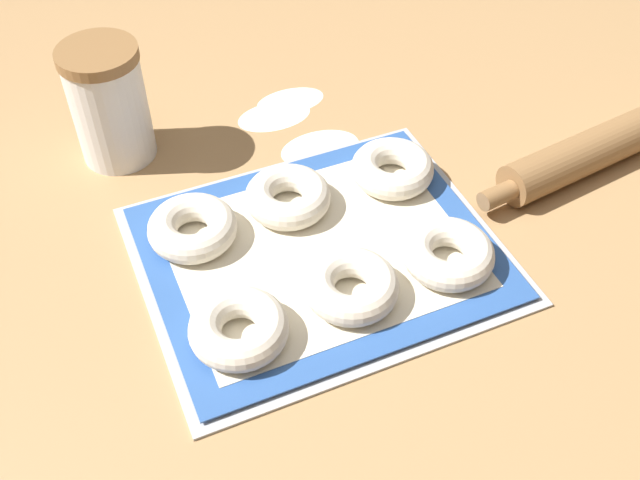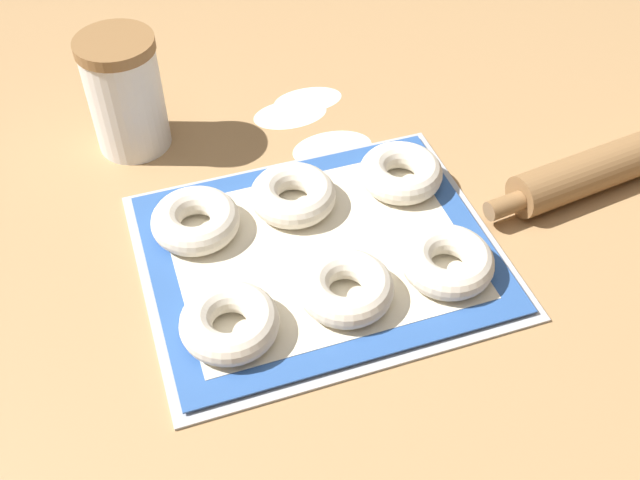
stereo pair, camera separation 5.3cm
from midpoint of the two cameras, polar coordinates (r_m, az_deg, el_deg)
name	(u,v)px [view 2 (the right image)]	position (r m, az deg, el deg)	size (l,w,h in m)	color
ground_plane	(338,263)	(0.94, 3.04, -1.83)	(2.80, 2.80, 0.00)	#A87F51
baking_tray	(320,254)	(0.94, 1.61, -1.14)	(0.44, 0.37, 0.01)	#B2B5BA
baking_mat	(320,251)	(0.94, 1.62, -0.91)	(0.42, 0.35, 0.00)	#2D569E
bagel_front_left	(229,322)	(0.84, -5.12, -6.33)	(0.11, 0.11, 0.04)	silver
bagel_front_center	(346,288)	(0.87, 3.72, -3.71)	(0.11, 0.11, 0.04)	silver
bagel_front_right	(448,262)	(0.92, 11.33, -1.68)	(0.11, 0.11, 0.04)	silver
bagel_back_left	(196,220)	(0.96, -7.91, 1.44)	(0.11, 0.11, 0.04)	silver
bagel_back_center	(293,195)	(0.98, -0.52, 3.41)	(0.11, 0.11, 0.04)	silver
bagel_back_right	(401,173)	(1.02, 7.66, 5.07)	(0.11, 0.11, 0.04)	silver
flour_canister	(125,94)	(1.09, -13.26, 10.76)	(0.11, 0.11, 0.17)	white
rolling_pin	(616,162)	(1.12, 22.92, 5.44)	(0.43, 0.10, 0.06)	olive
flour_patch_near	(308,99)	(1.20, 0.37, 10.65)	(0.11, 0.06, 0.00)	white
flour_patch_far	(332,148)	(1.10, 2.35, 7.01)	(0.12, 0.08, 0.00)	white
flour_patch_side	(290,113)	(1.17, -0.96, 9.59)	(0.12, 0.07, 0.00)	white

